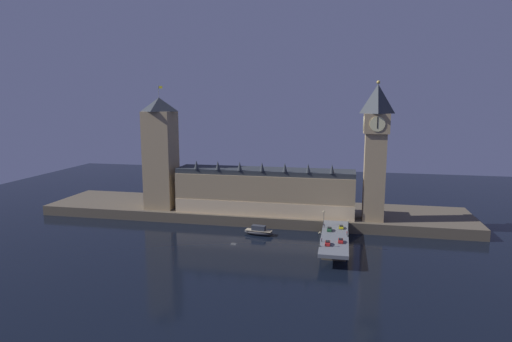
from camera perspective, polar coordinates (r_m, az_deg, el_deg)
name	(u,v)px	position (r m, az deg, el deg)	size (l,w,h in m)	color
ground_plane	(233,239)	(192.16, -3.03, -8.99)	(400.00, 400.00, 0.00)	black
embankment	(252,211)	(227.85, -0.53, -5.40)	(220.00, 42.00, 5.04)	brown
parliament_hall	(265,191)	(213.46, 1.16, -2.67)	(88.00, 17.21, 26.46)	tan
clock_tower	(375,148)	(204.27, 15.64, 2.98)	(11.71, 11.82, 64.47)	tan
victoria_tower	(161,153)	(226.81, -12.58, 2.34)	(14.76, 14.76, 63.11)	tan
bridge	(335,240)	(180.36, 10.45, -9.02)	(11.08, 46.00, 5.76)	slate
car_northbound_lead	(329,229)	(186.03, 9.76, -7.64)	(2.03, 4.25, 1.54)	#235633
car_northbound_trail	(328,243)	(168.30, 9.53, -9.45)	(1.97, 4.46, 1.57)	red
car_southbound_lead	(341,241)	(172.10, 11.22, -9.09)	(1.97, 4.24, 1.50)	red
car_southbound_trail	(341,227)	(190.30, 11.29, -7.33)	(2.00, 3.81, 1.32)	yellow
pedestrian_near_rail	(322,240)	(171.29, 8.75, -9.04)	(0.38, 0.38, 1.67)	black
pedestrian_mid_walk	(347,233)	(181.57, 12.04, -8.07)	(0.38, 0.38, 1.74)	black
pedestrian_far_rail	(324,225)	(190.36, 9.07, -7.18)	(0.38, 0.38, 1.69)	black
street_lamp_near	(320,237)	(164.84, 8.52, -8.73)	(1.34, 0.60, 5.96)	#2D3333
street_lamp_mid	(348,226)	(178.54, 12.21, -7.19)	(1.34, 0.60, 7.13)	#2D3333
street_lamp_far	(324,216)	(192.94, 9.03, -5.95)	(1.34, 0.60, 6.63)	#2D3333
boat_upstream	(259,231)	(196.62, 0.36, -8.06)	(14.29, 6.04, 4.41)	#28282D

